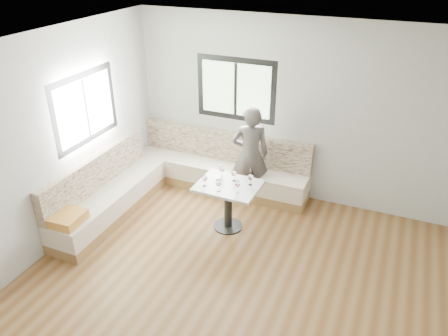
# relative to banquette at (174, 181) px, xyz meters

# --- Properties ---
(room) EXTENTS (5.01, 5.01, 2.81)m
(room) POSITION_rel_banquette_xyz_m (1.51, -1.54, 1.08)
(room) COLOR brown
(room) RESTS_ON ground
(banquette) EXTENTS (2.90, 2.80, 0.95)m
(banquette) POSITION_rel_banquette_xyz_m (0.00, 0.00, 0.00)
(banquette) COLOR olive
(banquette) RESTS_ON ground
(table) EXTENTS (0.87, 0.69, 0.70)m
(table) POSITION_rel_banquette_xyz_m (1.09, -0.37, 0.20)
(table) COLOR black
(table) RESTS_ON ground
(person) EXTENTS (0.68, 0.58, 1.57)m
(person) POSITION_rel_banquette_xyz_m (1.10, 0.48, 0.45)
(person) COLOR #4E4846
(person) RESTS_ON ground
(olive_ramekin) EXTENTS (0.09, 0.09, 0.03)m
(olive_ramekin) POSITION_rel_banquette_xyz_m (0.91, -0.29, 0.39)
(olive_ramekin) COLOR white
(olive_ramekin) RESTS_ON table
(wine_glass_a) EXTENTS (0.08, 0.08, 0.17)m
(wine_glass_a) POSITION_rel_banquette_xyz_m (0.81, -0.53, 0.49)
(wine_glass_a) COLOR white
(wine_glass_a) RESTS_ON table
(wine_glass_b) EXTENTS (0.08, 0.08, 0.17)m
(wine_glass_b) POSITION_rel_banquette_xyz_m (1.03, -0.58, 0.49)
(wine_glass_b) COLOR white
(wine_glass_b) RESTS_ON table
(wine_glass_c) EXTENTS (0.08, 0.08, 0.17)m
(wine_glass_c) POSITION_rel_banquette_xyz_m (1.27, -0.50, 0.49)
(wine_glass_c) COLOR white
(wine_glass_c) RESTS_ON table
(wine_glass_d) EXTENTS (0.08, 0.08, 0.17)m
(wine_glass_d) POSITION_rel_banquette_xyz_m (1.12, -0.24, 0.49)
(wine_glass_d) COLOR white
(wine_glass_d) RESTS_ON table
(wine_glass_e) EXTENTS (0.08, 0.08, 0.17)m
(wine_glass_e) POSITION_rel_banquette_xyz_m (1.37, -0.26, 0.49)
(wine_glass_e) COLOR white
(wine_glass_e) RESTS_ON table
(wine_glass_f) EXTENTS (0.08, 0.08, 0.17)m
(wine_glass_f) POSITION_rel_banquette_xyz_m (0.91, -0.19, 0.49)
(wine_glass_f) COLOR white
(wine_glass_f) RESTS_ON table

